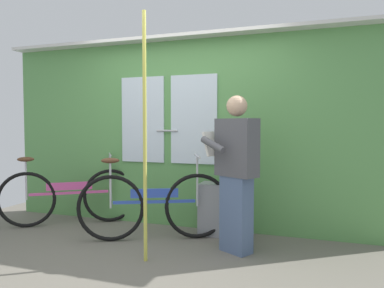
% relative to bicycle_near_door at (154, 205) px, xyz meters
% --- Properties ---
extents(ground_plane, '(6.00, 4.37, 0.04)m').
position_rel_bicycle_near_door_xyz_m(ground_plane, '(0.12, -0.74, -0.41)').
color(ground_plane, '#666056').
extents(train_door_wall, '(5.00, 0.28, 2.39)m').
position_rel_bicycle_near_door_xyz_m(train_door_wall, '(0.11, 0.63, 0.85)').
color(train_door_wall, '#56934C').
rests_on(train_door_wall, ground_plane).
extents(bicycle_near_door, '(1.56, 0.80, 0.95)m').
position_rel_bicycle_near_door_xyz_m(bicycle_near_door, '(0.00, 0.00, 0.00)').
color(bicycle_near_door, black).
rests_on(bicycle_near_door, ground_plane).
extents(bicycle_leaning_behind, '(1.45, 1.02, 0.92)m').
position_rel_bicycle_near_door_xyz_m(bicycle_leaning_behind, '(-1.31, 0.22, -0.02)').
color(bicycle_leaning_behind, black).
rests_on(bicycle_leaning_behind, ground_plane).
extents(passenger_reading_newspaper, '(0.61, 0.55, 1.59)m').
position_rel_bicycle_near_door_xyz_m(passenger_reading_newspaper, '(0.95, -0.08, 0.44)').
color(passenger_reading_newspaper, slate).
rests_on(passenger_reading_newspaper, ground_plane).
extents(trash_bin_by_wall, '(0.35, 0.28, 0.61)m').
position_rel_bicycle_near_door_xyz_m(trash_bin_by_wall, '(0.60, 0.42, -0.09)').
color(trash_bin_by_wall, gray).
rests_on(trash_bin_by_wall, ground_plane).
extents(handrail_pole, '(0.04, 0.04, 2.35)m').
position_rel_bicycle_near_door_xyz_m(handrail_pole, '(0.20, -0.61, 0.78)').
color(handrail_pole, '#C6C14C').
rests_on(handrail_pole, ground_plane).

